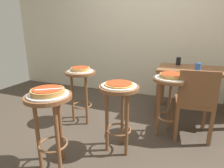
# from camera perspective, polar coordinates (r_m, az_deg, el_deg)

# --- Properties ---
(ground_plane) EXTENTS (6.00, 6.00, 0.00)m
(ground_plane) POSITION_cam_1_polar(r_m,az_deg,el_deg) (2.41, 2.07, -15.15)
(ground_plane) COLOR #42382D
(back_wall) EXTENTS (6.00, 0.10, 3.00)m
(back_wall) POSITION_cam_1_polar(r_m,az_deg,el_deg) (3.66, 11.47, 19.81)
(back_wall) COLOR beige
(back_wall) RESTS_ON ground_plane
(stool_foreground) EXTENTS (0.40, 0.40, 0.72)m
(stool_foreground) POSITION_cam_1_polar(r_m,az_deg,el_deg) (1.75, -18.40, -8.95)
(stool_foreground) COLOR brown
(stool_foreground) RESTS_ON ground_plane
(serving_plate_foreground) EXTENTS (0.35, 0.35, 0.01)m
(serving_plate_foreground) POSITION_cam_1_polar(r_m,az_deg,el_deg) (1.68, -18.98, -3.00)
(serving_plate_foreground) COLOR silver
(serving_plate_foreground) RESTS_ON stool_foreground
(pizza_foreground) EXTENTS (0.28, 0.28, 0.05)m
(pizza_foreground) POSITION_cam_1_polar(r_m,az_deg,el_deg) (1.67, -19.07, -2.08)
(pizza_foreground) COLOR #B78442
(pizza_foreground) RESTS_ON serving_plate_foreground
(stool_middle) EXTENTS (0.40, 0.40, 0.72)m
(stool_middle) POSITION_cam_1_polar(r_m,az_deg,el_deg) (1.90, 2.10, -5.95)
(stool_middle) COLOR brown
(stool_middle) RESTS_ON ground_plane
(serving_plate_middle) EXTENTS (0.35, 0.35, 0.01)m
(serving_plate_middle) POSITION_cam_1_polar(r_m,az_deg,el_deg) (1.84, 2.17, -0.42)
(serving_plate_middle) COLOR white
(serving_plate_middle) RESTS_ON stool_middle
(pizza_middle) EXTENTS (0.29, 0.29, 0.02)m
(pizza_middle) POSITION_cam_1_polar(r_m,az_deg,el_deg) (1.83, 2.17, 0.06)
(pizza_middle) COLOR tan
(pizza_middle) RESTS_ON serving_plate_middle
(stool_leftside) EXTENTS (0.40, 0.40, 0.72)m
(stool_leftside) POSITION_cam_1_polar(r_m,az_deg,el_deg) (2.56, -9.43, -0.23)
(stool_leftside) COLOR brown
(stool_leftside) RESTS_ON ground_plane
(serving_plate_leftside) EXTENTS (0.34, 0.34, 0.01)m
(serving_plate_leftside) POSITION_cam_1_polar(r_m,az_deg,el_deg) (2.52, -9.63, 3.96)
(serving_plate_leftside) COLOR silver
(serving_plate_leftside) RESTS_ON stool_leftside
(pizza_leftside) EXTENTS (0.25, 0.25, 0.05)m
(pizza_leftside) POSITION_cam_1_polar(r_m,az_deg,el_deg) (2.51, -9.66, 4.59)
(pizza_leftside) COLOR tan
(pizza_leftside) RESTS_ON serving_plate_leftside
(stool_rear) EXTENTS (0.40, 0.40, 0.72)m
(stool_rear) POSITION_cam_1_polar(r_m,az_deg,el_deg) (2.28, 17.25, -2.83)
(stool_rear) COLOR brown
(stool_rear) RESTS_ON ground_plane
(serving_plate_rear) EXTENTS (0.37, 0.37, 0.01)m
(serving_plate_rear) POSITION_cam_1_polar(r_m,az_deg,el_deg) (2.23, 17.66, 1.82)
(serving_plate_rear) COLOR white
(serving_plate_rear) RESTS_ON stool_rear
(pizza_rear) EXTENTS (0.27, 0.27, 0.05)m
(pizza_rear) POSITION_cam_1_polar(r_m,az_deg,el_deg) (2.22, 17.72, 2.53)
(pizza_rear) COLOR #B78442
(pizza_rear) RESTS_ON serving_plate_rear
(dining_table) EXTENTS (1.08, 0.65, 0.72)m
(dining_table) POSITION_cam_1_polar(r_m,az_deg,el_deg) (2.97, 24.40, 2.19)
(dining_table) COLOR brown
(dining_table) RESTS_ON ground_plane
(cup_near_edge) EXTENTS (0.07, 0.07, 0.11)m
(cup_near_edge) POSITION_cam_1_polar(r_m,az_deg,el_deg) (2.74, 24.80, 4.72)
(cup_near_edge) COLOR #3360B2
(cup_near_edge) RESTS_ON dining_table
(cup_far_edge) EXTENTS (0.07, 0.07, 0.12)m
(cup_far_edge) POSITION_cam_1_polar(r_m,az_deg,el_deg) (3.11, 19.66, 6.61)
(cup_far_edge) COLOR black
(cup_far_edge) RESTS_ON dining_table
(condiment_shaker) EXTENTS (0.04, 0.04, 0.07)m
(condiment_shaker) POSITION_cam_1_polar(r_m,az_deg,el_deg) (2.95, 24.87, 5.03)
(condiment_shaker) COLOR white
(condiment_shaker) RESTS_ON dining_table
(wooden_chair) EXTENTS (0.44, 0.44, 0.85)m
(wooden_chair) POSITION_cam_1_polar(r_m,az_deg,el_deg) (2.34, 23.93, -4.92)
(wooden_chair) COLOR brown
(wooden_chair) RESTS_ON ground_plane
(pizza_server_knife) EXTENTS (0.20, 0.14, 0.01)m
(pizza_server_knife) POSITION_cam_1_polar(r_m,az_deg,el_deg) (1.63, -18.79, -1.53)
(pizza_server_knife) COLOR silver
(pizza_server_knife) RESTS_ON pizza_foreground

